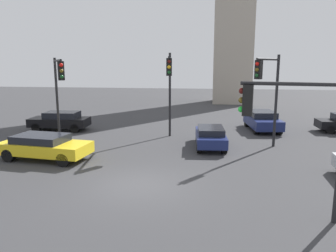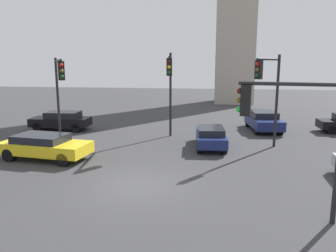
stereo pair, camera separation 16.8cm
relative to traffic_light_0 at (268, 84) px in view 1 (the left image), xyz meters
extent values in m
plane|color=#38383A|center=(-6.07, -6.43, -3.85)|extent=(108.64, 108.64, 0.00)
cylinder|color=black|center=(0.68, 1.03, -1.11)|extent=(0.16, 0.16, 5.49)
cylinder|color=black|center=(-0.08, -0.13, 1.35)|extent=(1.63, 2.38, 0.12)
cube|color=black|center=(-0.71, -1.07, 0.80)|extent=(0.44, 0.44, 1.00)
sphere|color=red|center=(-0.82, -1.24, 1.10)|extent=(0.20, 0.20, 0.20)
sphere|color=#594714|center=(-0.82, -1.24, 0.80)|extent=(0.20, 0.20, 0.20)
sphere|color=#14471E|center=(-0.82, -1.24, 0.50)|extent=(0.20, 0.20, 0.20)
cylinder|color=black|center=(-0.68, -8.46, 0.50)|extent=(3.06, 0.67, 0.12)
cube|color=black|center=(-1.96, -8.23, -0.05)|extent=(0.37, 0.37, 1.00)
sphere|color=#4C0F0C|center=(-2.15, -8.20, 0.25)|extent=(0.20, 0.20, 0.20)
sphere|color=#594714|center=(-2.15, -8.20, -0.05)|extent=(0.20, 0.20, 0.20)
sphere|color=green|center=(-2.15, -8.20, -0.35)|extent=(0.20, 0.20, 0.20)
cylinder|color=black|center=(-13.03, 0.81, -1.18)|extent=(0.16, 0.16, 5.34)
cylinder|color=black|center=(-11.98, -0.94, 1.29)|extent=(2.20, 3.56, 0.12)
cube|color=black|center=(-11.06, -2.47, 0.74)|extent=(0.44, 0.44, 1.00)
sphere|color=red|center=(-10.95, -2.65, 1.04)|extent=(0.20, 0.20, 0.20)
sphere|color=#594714|center=(-10.95, -2.65, 0.74)|extent=(0.20, 0.20, 0.20)
sphere|color=#14471E|center=(-10.95, -2.65, 0.44)|extent=(0.20, 0.20, 0.20)
cylinder|color=black|center=(-5.98, 3.09, -1.01)|extent=(0.16, 0.16, 5.69)
cylinder|color=black|center=(-5.76, 1.27, 1.48)|extent=(0.55, 3.64, 0.12)
cube|color=black|center=(-5.58, -0.29, 0.93)|extent=(0.36, 0.36, 1.00)
sphere|color=#4C0F0C|center=(-5.56, -0.49, 1.23)|extent=(0.20, 0.20, 0.20)
sphere|color=yellow|center=(-5.56, -0.49, 0.93)|extent=(0.20, 0.20, 0.20)
sphere|color=#14471E|center=(-5.56, -0.49, 0.63)|extent=(0.20, 0.20, 0.20)
cube|color=yellow|center=(-11.73, -3.45, -3.22)|extent=(4.87, 2.50, 0.59)
cube|color=black|center=(-11.96, -3.42, -2.76)|extent=(2.80, 2.03, 0.43)
cylinder|color=black|center=(-10.05, -2.83, -3.52)|extent=(0.71, 0.43, 0.67)
cylinder|color=black|center=(-10.24, -4.44, -3.52)|extent=(0.71, 0.43, 0.67)
cylinder|color=black|center=(-13.21, -2.46, -3.52)|extent=(0.71, 0.43, 0.67)
cylinder|color=black|center=(-13.40, -4.07, -3.52)|extent=(0.71, 0.43, 0.67)
cube|color=black|center=(-14.52, 3.93, -3.22)|extent=(4.42, 2.07, 0.63)
cube|color=black|center=(-14.30, 3.94, -2.69)|extent=(2.51, 1.75, 0.50)
cylinder|color=black|center=(-15.95, 3.10, -3.53)|extent=(0.66, 0.37, 0.65)
cylinder|color=black|center=(-16.03, 4.61, -3.53)|extent=(0.66, 0.37, 0.65)
cylinder|color=black|center=(-13.01, 3.25, -3.53)|extent=(0.66, 0.37, 0.65)
cylinder|color=black|center=(-13.09, 4.77, -3.53)|extent=(0.66, 0.37, 0.65)
cube|color=navy|center=(0.72, 6.00, -3.20)|extent=(2.49, 4.58, 0.69)
cube|color=black|center=(0.70, 6.22, -2.66)|extent=(2.02, 2.64, 0.49)
cylinder|color=black|center=(1.70, 4.62, -3.54)|extent=(0.43, 0.66, 0.62)
cylinder|color=black|center=(0.08, 4.43, -3.54)|extent=(0.43, 0.66, 0.62)
cylinder|color=black|center=(1.36, 7.58, -3.54)|extent=(0.43, 0.66, 0.62)
cylinder|color=black|center=(-0.26, 7.39, -3.54)|extent=(0.43, 0.66, 0.62)
cube|color=navy|center=(-3.15, 0.37, -3.25)|extent=(1.99, 4.19, 0.57)
cube|color=black|center=(-3.14, 0.17, -2.80)|extent=(1.65, 2.39, 0.41)
cylinder|color=black|center=(-3.95, 1.70, -3.53)|extent=(0.35, 0.66, 0.64)
cylinder|color=black|center=(-2.57, 1.80, -3.53)|extent=(0.35, 0.66, 0.64)
cylinder|color=black|center=(-3.74, -1.06, -3.53)|extent=(0.35, 0.66, 0.64)
cylinder|color=black|center=(-2.36, -0.96, -3.53)|extent=(0.35, 0.66, 0.64)
cylinder|color=black|center=(5.37, 5.30, -3.54)|extent=(0.63, 0.33, 0.62)
cylinder|color=black|center=(5.33, 6.73, -3.54)|extent=(0.63, 0.33, 0.62)
camera|label=1|loc=(-3.10, -18.93, 1.10)|focal=34.73mm
camera|label=2|loc=(-2.93, -18.91, 1.10)|focal=34.73mm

